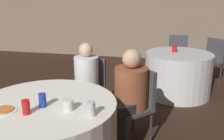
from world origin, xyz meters
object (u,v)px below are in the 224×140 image
(table_near, at_px, (48,138))
(chair_near_north, at_px, (90,85))
(chair_far_north, at_px, (178,53))
(person_white_shirt, at_px, (85,88))
(chair_near_northeast, at_px, (137,99))
(person_floral_shirt, at_px, (126,97))
(pizza_plate_near, at_px, (4,110))
(soda_can_silver, at_px, (91,109))
(soda_can_red, at_px, (26,107))
(table_far, at_px, (178,74))
(soda_can_blue, at_px, (42,100))
(chair_far_northeast, at_px, (212,57))

(table_near, height_order, chair_near_north, chair_near_north)
(chair_near_north, bearing_deg, table_near, 90.00)
(chair_far_north, bearing_deg, person_white_shirt, 64.21)
(chair_near_northeast, distance_m, person_floral_shirt, 0.16)
(pizza_plate_near, distance_m, soda_can_silver, 0.76)
(soda_can_silver, height_order, soda_can_red, same)
(table_far, height_order, chair_far_north, chair_far_north)
(pizza_plate_near, bearing_deg, person_floral_shirt, 43.50)
(table_near, relative_size, soda_can_blue, 10.74)
(chair_near_northeast, height_order, soda_can_blue, chair_near_northeast)
(soda_can_blue, bearing_deg, soda_can_red, -112.89)
(chair_far_northeast, bearing_deg, pizza_plate_near, 98.48)
(table_far, bearing_deg, person_white_shirt, -129.96)
(soda_can_silver, bearing_deg, soda_can_blue, 171.06)
(soda_can_silver, relative_size, soda_can_red, 1.00)
(chair_near_north, bearing_deg, pizza_plate_near, 79.40)
(chair_far_north, relative_size, pizza_plate_near, 3.84)
(chair_far_northeast, bearing_deg, soda_can_silver, 108.03)
(chair_far_northeast, relative_size, soda_can_silver, 7.13)
(chair_far_north, bearing_deg, soda_can_red, 70.30)
(chair_far_northeast, relative_size, soda_can_red, 7.13)
(soda_can_silver, bearing_deg, table_near, 162.87)
(chair_far_north, distance_m, soda_can_red, 3.79)
(chair_near_north, bearing_deg, person_floral_shirt, 147.83)
(chair_far_northeast, bearing_deg, table_far, 90.00)
(chair_near_north, bearing_deg, chair_near_northeast, 159.72)
(chair_far_north, bearing_deg, person_floral_shirt, 77.46)
(table_near, height_order, chair_far_north, chair_far_north)
(pizza_plate_near, xyz_separation_m, soda_can_silver, (0.75, 0.08, 0.05))
(table_far, height_order, pizza_plate_near, pizza_plate_near)
(chair_near_north, height_order, chair_far_north, same)
(table_near, height_order, person_floral_shirt, person_floral_shirt)
(chair_near_north, height_order, chair_near_northeast, same)
(pizza_plate_near, relative_size, soda_can_blue, 1.86)
(chair_near_northeast, xyz_separation_m, person_floral_shirt, (-0.11, -0.11, 0.06))
(chair_near_north, distance_m, pizza_plate_near, 1.35)
(table_near, bearing_deg, chair_near_north, 85.23)
(soda_can_blue, bearing_deg, chair_near_north, 86.50)
(table_near, bearing_deg, soda_can_silver, -17.13)
(chair_far_northeast, height_order, soda_can_red, chair_far_northeast)
(soda_can_silver, bearing_deg, person_white_shirt, 111.53)
(soda_can_silver, xyz_separation_m, soda_can_blue, (-0.47, 0.07, 0.00))
(soda_can_blue, bearing_deg, person_floral_shirt, 48.73)
(table_near, height_order, soda_can_red, soda_can_red)
(person_floral_shirt, bearing_deg, table_near, 90.00)
(chair_far_northeast, xyz_separation_m, person_floral_shirt, (-1.28, -2.40, 0.06))
(chair_near_north, xyz_separation_m, chair_far_northeast, (1.84, 1.98, 0.00))
(chair_near_northeast, distance_m, chair_far_north, 2.61)
(chair_near_north, bearing_deg, soda_can_red, 88.78)
(chair_near_northeast, xyz_separation_m, soda_can_red, (-0.81, -0.98, 0.27))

